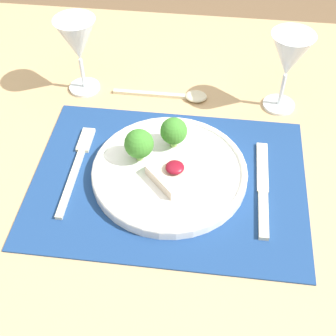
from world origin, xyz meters
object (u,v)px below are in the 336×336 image
Objects in this scene: dinner_plate at (167,168)px; knife at (263,194)px; spoon at (181,96)px; wine_glass_near at (289,58)px; wine_glass_far at (77,42)px; fork at (78,163)px.

dinner_plate reaches higher than knife.
knife is at bearing -9.48° from dinner_plate.
knife is 0.30m from spoon.
wine_glass_far is (-0.41, 0.01, -0.00)m from wine_glass_near.
wine_glass_far is at bearing 178.80° from wine_glass_near.
fork is 1.33× the size of wine_glass_far.
wine_glass_near is (0.20, -0.00, 0.11)m from spoon.
spoon is at bearing 89.20° from dinner_plate.
spoon is 0.23m from wine_glass_near.
spoon is (0.00, 0.22, -0.01)m from dinner_plate.
dinner_plate reaches higher than spoon.
wine_glass_near is 0.41m from wine_glass_far.
knife is (0.33, -0.03, 0.00)m from fork.
fork is 1.00× the size of knife.
spoon is 0.24m from wine_glass_far.
wine_glass_far reaches higher than dinner_plate.
knife is 1.30× the size of wine_glass_near.
knife is 1.33× the size of wine_glass_far.
wine_glass_near reaches higher than wine_glass_far.
knife reaches higher than fork.
knife is at bearing -34.30° from wine_glass_far.
wine_glass_far reaches higher than knife.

